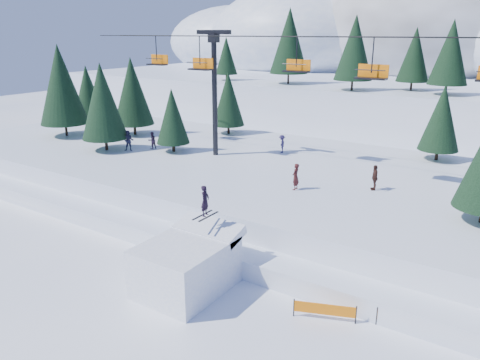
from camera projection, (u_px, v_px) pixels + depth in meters
The scene contains 10 objects.
ground at pixel (146, 312), 22.06m from camera, with size 160.00×160.00×0.00m, color white.
mid_shelf at pixel (310, 186), 36.03m from camera, with size 70.00×22.00×2.50m, color white.
berm at pixel (239, 241), 28.27m from camera, with size 70.00×6.00×1.10m, color white.
mountain_ridge at pixel (424, 50), 80.23m from camera, with size 119.00×60.00×26.46m.
jump_kicker at pixel (187, 264), 23.72m from camera, with size 3.78×5.15×5.18m.
chairlift at pixel (338, 81), 32.72m from camera, with size 46.00×3.21×10.28m.
conifer_stand at pixel (353, 114), 33.32m from camera, with size 62.10×16.36×9.97m.
distant_skiers at pixel (263, 154), 37.14m from camera, with size 31.77×9.33×1.83m.
banner_near at pixel (325, 310), 21.31m from camera, with size 2.68×1.06×0.90m.
banner_far at pixel (410, 319), 20.63m from camera, with size 2.72×0.94×0.90m.
Camera 1 is at (14.23, -13.55, 12.63)m, focal length 35.00 mm.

